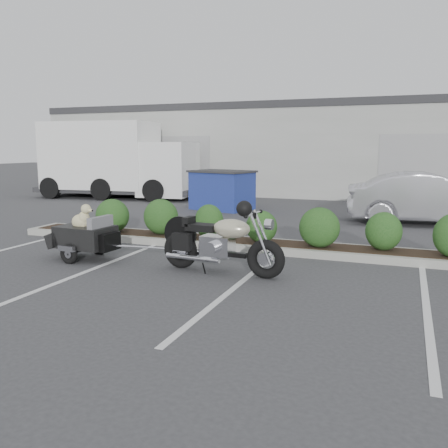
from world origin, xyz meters
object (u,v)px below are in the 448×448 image
(pet_trailer, at_px, (85,236))
(dumpster, at_px, (222,190))
(delivery_truck, at_px, (117,162))
(motorcycle, at_px, (220,243))
(sedan, at_px, (429,199))

(pet_trailer, distance_m, dumpster, 7.72)
(delivery_truck, bearing_deg, motorcycle, -54.97)
(pet_trailer, distance_m, delivery_truck, 11.31)
(dumpster, bearing_deg, sedan, 7.25)
(pet_trailer, distance_m, sedan, 9.24)
(motorcycle, bearing_deg, delivery_truck, 135.56)
(sedan, distance_m, dumpster, 6.54)
(pet_trailer, height_order, delivery_truck, delivery_truck)
(motorcycle, distance_m, dumpster, 8.30)
(motorcycle, relative_size, sedan, 0.52)
(sedan, bearing_deg, dumpster, 74.26)
(motorcycle, distance_m, pet_trailer, 2.78)
(sedan, bearing_deg, pet_trailer, 129.74)
(motorcycle, distance_m, delivery_truck, 12.95)
(motorcycle, bearing_deg, sedan, 67.45)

